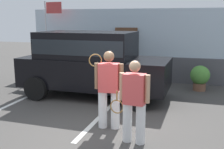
{
  "coord_description": "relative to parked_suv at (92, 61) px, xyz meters",
  "views": [
    {
      "loc": [
        2.05,
        -5.36,
        2.44
      ],
      "look_at": [
        0.06,
        1.2,
        1.05
      ],
      "focal_mm": 44.13,
      "sensor_mm": 36.0,
      "label": 1
    }
  ],
  "objects": [
    {
      "name": "house_frontage",
      "position": [
        1.04,
        2.86,
        0.18
      ],
      "size": [
        9.4,
        0.4,
        2.83
      ],
      "color": "silver",
      "rests_on": "ground_plane"
    },
    {
      "name": "parked_suv",
      "position": [
        0.0,
        0.0,
        0.0
      ],
      "size": [
        4.64,
        2.24,
        2.05
      ],
      "rotation": [
        0.0,
        0.0,
        -0.02
      ],
      "color": "black",
      "rests_on": "ground_plane"
    },
    {
      "name": "ground_plane",
      "position": [
        1.05,
        -2.65,
        -1.15
      ],
      "size": [
        40.0,
        40.0,
        0.0
      ],
      "primitive_type": "plane",
      "color": "#423F3D"
    },
    {
      "name": "parking_stripe_0",
      "position": [
        -1.94,
        -1.15,
        -1.14
      ],
      "size": [
        0.12,
        4.4,
        0.01
      ],
      "primitive_type": "cube",
      "color": "silver",
      "rests_on": "ground_plane"
    },
    {
      "name": "potted_plant_by_porch",
      "position": [
        3.31,
        1.73,
        -0.66
      ],
      "size": [
        0.66,
        0.66,
        0.87
      ],
      "color": "brown",
      "rests_on": "ground_plane"
    },
    {
      "name": "tennis_player_woman",
      "position": [
        2.01,
        -2.94,
        -0.29
      ],
      "size": [
        0.87,
        0.3,
        1.66
      ],
      "rotation": [
        0.0,
        0.0,
        3.05
      ],
      "color": "white",
      "rests_on": "ground_plane"
    },
    {
      "name": "parking_stripe_1",
      "position": [
        0.88,
        -1.15,
        -1.14
      ],
      "size": [
        0.12,
        4.4,
        0.01
      ],
      "primitive_type": "cube",
      "color": "silver",
      "rests_on": "ground_plane"
    },
    {
      "name": "flag_pole",
      "position": [
        -2.71,
        2.27,
        1.03
      ],
      "size": [
        0.8,
        0.13,
        3.16
      ],
      "color": "silver",
      "rests_on": "ground_plane"
    },
    {
      "name": "tennis_player_man",
      "position": [
        1.31,
        -2.36,
        -0.23
      ],
      "size": [
        0.79,
        0.31,
        1.76
      ],
      "rotation": [
        0.0,
        0.0,
        3.23
      ],
      "color": "white",
      "rests_on": "ground_plane"
    }
  ]
}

